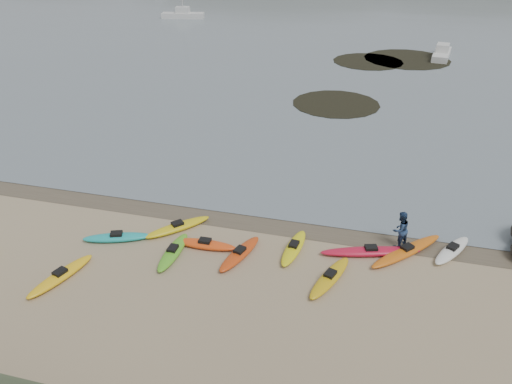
# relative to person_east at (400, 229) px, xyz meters

# --- Properties ---
(ground) EXTENTS (600.00, 600.00, 0.00)m
(ground) POSITION_rel_person_east_xyz_m (-7.22, 0.80, -0.93)
(ground) COLOR tan
(ground) RESTS_ON ground
(wet_sand) EXTENTS (60.00, 60.00, 0.00)m
(wet_sand) POSITION_rel_person_east_xyz_m (-7.22, 0.50, -0.92)
(wet_sand) COLOR brown
(wet_sand) RESTS_ON ground
(kayaks) EXTENTS (22.67, 9.56, 0.34)m
(kayaks) POSITION_rel_person_east_xyz_m (-6.98, -2.61, -0.76)
(kayaks) COLOR yellow
(kayaks) RESTS_ON ground
(person_east) EXTENTS (1.13, 1.13, 1.85)m
(person_east) POSITION_rel_person_east_xyz_m (0.00, 0.00, 0.00)
(person_east) COLOR navy
(person_east) RESTS_ON ground
(kelp_mats) EXTENTS (14.16, 25.52, 0.04)m
(kelp_mats) POSITION_rel_person_east_xyz_m (-2.24, 31.92, -0.90)
(kelp_mats) COLOR black
(kelp_mats) RESTS_ON water
(far_hills) EXTENTS (550.00, 135.00, 80.00)m
(far_hills) POSITION_rel_person_east_xyz_m (32.16, 194.77, -16.85)
(far_hills) COLOR #384235
(far_hills) RESTS_ON ground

